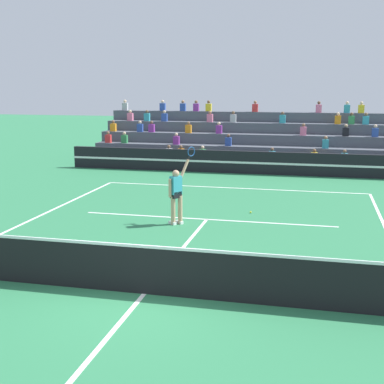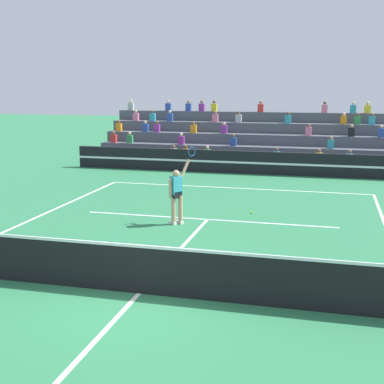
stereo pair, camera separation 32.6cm
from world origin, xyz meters
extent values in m
plane|color=#2D7A4C|center=(0.00, 0.00, 0.00)|extent=(120.00, 120.00, 0.00)
cube|color=white|center=(0.00, 11.90, 0.00)|extent=(11.00, 0.10, 0.01)
cube|color=white|center=(0.00, 6.43, 0.00)|extent=(8.25, 0.10, 0.01)
cube|color=white|center=(0.00, 0.00, 0.00)|extent=(0.10, 12.85, 0.01)
cube|color=black|center=(0.00, 0.00, 0.50)|extent=(11.90, 0.02, 1.00)
cube|color=white|center=(0.00, 0.00, 1.03)|extent=(11.90, 0.04, 0.06)
cube|color=black|center=(0.00, 15.75, 0.55)|extent=(18.00, 0.24, 1.10)
cube|color=white|center=(0.00, 15.62, 0.55)|extent=(18.00, 0.02, 0.10)
cube|color=#4C515B|center=(0.00, 17.03, 0.28)|extent=(17.23, 0.95, 0.55)
cube|color=teal|center=(4.68, 16.85, 0.77)|extent=(0.32, 0.22, 0.44)
sphere|color=brown|center=(4.68, 16.85, 1.09)|extent=(0.18, 0.18, 0.18)
cube|color=orange|center=(-3.55, 16.85, 0.77)|extent=(0.32, 0.22, 0.44)
sphere|color=brown|center=(-3.55, 16.85, 1.09)|extent=(0.18, 0.18, 0.18)
cube|color=teal|center=(1.18, 16.85, 0.77)|extent=(0.32, 0.22, 0.44)
sphere|color=brown|center=(1.18, 16.85, 1.09)|extent=(0.18, 0.18, 0.18)
cube|color=#B2B2B7|center=(-4.20, 16.85, 0.77)|extent=(0.32, 0.22, 0.44)
sphere|color=brown|center=(-4.20, 16.85, 1.09)|extent=(0.18, 0.18, 0.18)
cube|color=yellow|center=(3.24, 16.85, 0.77)|extent=(0.32, 0.22, 0.44)
sphere|color=brown|center=(3.24, 16.85, 1.09)|extent=(0.18, 0.18, 0.18)
cube|color=#338C4C|center=(-2.39, 16.85, 0.77)|extent=(0.32, 0.22, 0.44)
sphere|color=beige|center=(-2.39, 16.85, 1.09)|extent=(0.18, 0.18, 0.18)
cube|color=#4C515B|center=(0.00, 17.98, 0.55)|extent=(17.23, 0.95, 1.10)
cube|color=#338C4C|center=(-7.00, 17.80, 1.32)|extent=(0.32, 0.22, 0.44)
sphere|color=beige|center=(-7.00, 17.80, 1.64)|extent=(0.18, 0.18, 0.18)
cube|color=red|center=(-7.96, 17.80, 1.32)|extent=(0.32, 0.22, 0.44)
sphere|color=brown|center=(-7.96, 17.80, 1.64)|extent=(0.18, 0.18, 0.18)
cube|color=teal|center=(3.77, 17.80, 1.32)|extent=(0.32, 0.22, 0.44)
sphere|color=#9E7051|center=(3.77, 17.80, 1.64)|extent=(0.18, 0.18, 0.18)
cube|color=#2D4CA5|center=(-1.21, 17.80, 1.32)|extent=(0.32, 0.22, 0.44)
sphere|color=brown|center=(-1.21, 17.80, 1.64)|extent=(0.18, 0.18, 0.18)
cube|color=purple|center=(-4.05, 17.80, 1.32)|extent=(0.32, 0.22, 0.44)
sphere|color=beige|center=(-4.05, 17.80, 1.64)|extent=(0.18, 0.18, 0.18)
cube|color=#4C515B|center=(0.00, 18.93, 0.83)|extent=(17.23, 0.95, 1.65)
cube|color=orange|center=(-8.02, 18.75, 1.87)|extent=(0.32, 0.22, 0.44)
sphere|color=brown|center=(-8.02, 18.75, 2.19)|extent=(0.18, 0.18, 0.18)
cube|color=orange|center=(-3.60, 18.75, 1.87)|extent=(0.32, 0.22, 0.44)
sphere|color=brown|center=(-3.60, 18.75, 2.19)|extent=(0.18, 0.18, 0.18)
cube|color=purple|center=(-1.89, 18.75, 1.87)|extent=(0.32, 0.22, 0.44)
sphere|color=beige|center=(-1.89, 18.75, 2.19)|extent=(0.18, 0.18, 0.18)
cube|color=#2D4CA5|center=(6.21, 18.75, 1.87)|extent=(0.32, 0.22, 0.44)
sphere|color=beige|center=(6.21, 18.75, 2.19)|extent=(0.18, 0.18, 0.18)
cube|color=#2D4CA5|center=(-6.41, 18.75, 1.87)|extent=(0.32, 0.22, 0.44)
sphere|color=beige|center=(-6.41, 18.75, 2.19)|extent=(0.18, 0.18, 0.18)
cube|color=black|center=(4.77, 18.75, 1.87)|extent=(0.32, 0.22, 0.44)
sphere|color=tan|center=(4.77, 18.75, 2.19)|extent=(0.18, 0.18, 0.18)
cube|color=pink|center=(2.61, 18.75, 1.87)|extent=(0.32, 0.22, 0.44)
sphere|color=brown|center=(2.61, 18.75, 2.19)|extent=(0.18, 0.18, 0.18)
cube|color=purple|center=(-5.73, 18.75, 1.87)|extent=(0.32, 0.22, 0.44)
sphere|color=brown|center=(-5.73, 18.75, 2.19)|extent=(0.18, 0.18, 0.18)
cube|color=#4C515B|center=(0.00, 19.88, 1.10)|extent=(17.23, 0.95, 2.20)
cube|color=#B2B2B7|center=(-1.26, 19.70, 2.42)|extent=(0.32, 0.22, 0.44)
sphere|color=brown|center=(-1.26, 19.70, 2.74)|extent=(0.18, 0.18, 0.18)
cube|color=teal|center=(5.80, 19.70, 2.42)|extent=(0.32, 0.22, 0.44)
sphere|color=brown|center=(5.80, 19.70, 2.74)|extent=(0.18, 0.18, 0.18)
cube|color=teal|center=(-6.30, 19.70, 2.42)|extent=(0.32, 0.22, 0.44)
sphere|color=brown|center=(-6.30, 19.70, 2.74)|extent=(0.18, 0.18, 0.18)
cube|color=pink|center=(-2.59, 19.70, 2.42)|extent=(0.32, 0.22, 0.44)
sphere|color=#9E7051|center=(-2.59, 19.70, 2.74)|extent=(0.18, 0.18, 0.18)
cube|color=#338C4C|center=(5.07, 19.70, 2.42)|extent=(0.32, 0.22, 0.44)
sphere|color=brown|center=(5.07, 19.70, 2.74)|extent=(0.18, 0.18, 0.18)
cube|color=pink|center=(-7.32, 19.70, 2.42)|extent=(0.32, 0.22, 0.44)
sphere|color=beige|center=(-7.32, 19.70, 2.74)|extent=(0.18, 0.18, 0.18)
cube|color=teal|center=(1.45, 19.70, 2.42)|extent=(0.32, 0.22, 0.44)
sphere|color=brown|center=(1.45, 19.70, 2.74)|extent=(0.18, 0.18, 0.18)
cube|color=#2D4CA5|center=(-5.25, 19.70, 2.42)|extent=(0.32, 0.22, 0.44)
sphere|color=beige|center=(-5.25, 19.70, 2.74)|extent=(0.18, 0.18, 0.18)
cube|color=orange|center=(4.37, 19.70, 2.42)|extent=(0.32, 0.22, 0.44)
sphere|color=beige|center=(4.37, 19.70, 2.74)|extent=(0.18, 0.18, 0.18)
cube|color=#4C515B|center=(0.00, 20.83, 1.38)|extent=(17.23, 0.95, 2.75)
cube|color=#2D4CA5|center=(-5.63, 20.65, 2.97)|extent=(0.32, 0.22, 0.44)
sphere|color=beige|center=(-5.63, 20.65, 3.29)|extent=(0.18, 0.18, 0.18)
cube|color=#2D4CA5|center=(-4.40, 20.65, 2.97)|extent=(0.32, 0.22, 0.44)
sphere|color=#9E7051|center=(-4.40, 20.65, 3.29)|extent=(0.18, 0.18, 0.18)
cube|color=teal|center=(4.85, 20.65, 2.97)|extent=(0.32, 0.22, 0.44)
sphere|color=beige|center=(4.85, 20.65, 3.29)|extent=(0.18, 0.18, 0.18)
cube|color=#B2B2B7|center=(-7.98, 20.65, 2.97)|extent=(0.32, 0.22, 0.44)
sphere|color=beige|center=(-7.98, 20.65, 3.29)|extent=(0.18, 0.18, 0.18)
cube|color=yellow|center=(-2.86, 20.65, 2.97)|extent=(0.32, 0.22, 0.44)
sphere|color=brown|center=(-2.86, 20.65, 3.29)|extent=(0.18, 0.18, 0.18)
cube|color=red|center=(-0.17, 20.65, 2.97)|extent=(0.32, 0.22, 0.44)
sphere|color=#9E7051|center=(-0.17, 20.65, 3.29)|extent=(0.18, 0.18, 0.18)
cube|color=purple|center=(-3.60, 20.65, 2.97)|extent=(0.32, 0.22, 0.44)
sphere|color=brown|center=(-3.60, 20.65, 3.29)|extent=(0.18, 0.18, 0.18)
cube|color=pink|center=(3.35, 20.65, 2.97)|extent=(0.32, 0.22, 0.44)
sphere|color=brown|center=(3.35, 20.65, 3.29)|extent=(0.18, 0.18, 0.18)
cube|color=yellow|center=(5.60, 20.65, 2.97)|extent=(0.32, 0.22, 0.44)
sphere|color=beige|center=(5.60, 20.65, 3.29)|extent=(0.18, 0.18, 0.18)
cylinder|color=tan|center=(-0.89, 5.55, 0.45)|extent=(0.14, 0.14, 0.90)
cylinder|color=tan|center=(-0.70, 5.69, 0.45)|extent=(0.14, 0.14, 0.90)
cube|color=black|center=(-0.82, 5.62, 0.94)|extent=(0.34, 0.38, 0.20)
cube|color=teal|center=(-0.82, 5.62, 1.24)|extent=(0.36, 0.41, 0.56)
sphere|color=tan|center=(-0.82, 5.62, 1.60)|extent=(0.22, 0.22, 0.22)
cube|color=white|center=(-0.92, 5.57, 0.04)|extent=(0.28, 0.24, 0.09)
cube|color=white|center=(-0.73, 5.71, 0.04)|extent=(0.28, 0.24, 0.09)
cylinder|color=tan|center=(-0.95, 5.42, 1.18)|extent=(0.09, 0.09, 0.56)
cylinder|color=tan|center=(-0.61, 5.93, 1.72)|extent=(0.28, 0.36, 0.57)
cylinder|color=black|center=(-0.51, 6.10, 2.07)|extent=(0.10, 0.13, 0.21)
torus|color=#1E4C99|center=(-0.46, 6.17, 2.22)|extent=(0.25, 0.37, 0.42)
sphere|color=#C6DB33|center=(1.27, 7.61, 0.03)|extent=(0.07, 0.07, 0.07)
camera|label=1|loc=(3.38, -9.98, 4.28)|focal=50.00mm
camera|label=2|loc=(3.69, -9.90, 4.28)|focal=50.00mm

